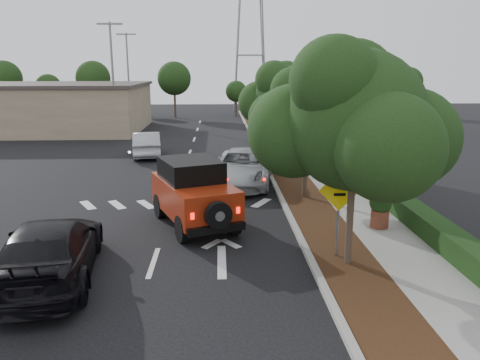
{
  "coord_description": "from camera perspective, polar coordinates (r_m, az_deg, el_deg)",
  "views": [
    {
      "loc": [
        1.96,
        -12.81,
        5.57
      ],
      "look_at": [
        2.67,
        3.0,
        1.73
      ],
      "focal_mm": 35.0,
      "sensor_mm": 36.0,
      "label": 1
    }
  ],
  "objects": [
    {
      "name": "silver_sedan_oncoming",
      "position": [
        30.54,
        -11.31,
        4.33
      ],
      "size": [
        2.33,
        4.92,
        1.56
      ],
      "primitive_type": "imported",
      "rotation": [
        0.0,
        0.0,
        3.29
      ],
      "color": "#A9ABB1",
      "rests_on": "ground"
    },
    {
      "name": "speed_hump_sign",
      "position": [
        13.78,
        11.98,
        -2.56
      ],
      "size": [
        1.22,
        0.1,
        2.6
      ],
      "rotation": [
        0.0,
        0.0,
        -0.01
      ],
      "color": "slate",
      "rests_on": "ground"
    },
    {
      "name": "silver_suv_ahead",
      "position": [
        22.68,
        0.33,
        1.56
      ],
      "size": [
        3.76,
        6.37,
        1.66
      ],
      "primitive_type": "imported",
      "rotation": [
        0.0,
        0.0,
        -0.18
      ],
      "color": "#B6B9BE",
      "rests_on": "ground"
    },
    {
      "name": "parked_suv",
      "position": [
        41.49,
        -19.11,
        6.14
      ],
      "size": [
        4.35,
        2.34,
        1.4
      ],
      "primitive_type": "imported",
      "rotation": [
        0.0,
        0.0,
        1.74
      ],
      "color": "#96999D",
      "rests_on": "ground"
    },
    {
      "name": "commercial_building",
      "position": [
        46.56,
        -25.54,
        7.91
      ],
      "size": [
        22.0,
        12.0,
        4.0
      ],
      "primitive_type": "cube",
      "color": "#82735A",
      "rests_on": "ground"
    },
    {
      "name": "terracotta_planter",
      "position": [
        16.88,
        16.76,
        -3.01
      ],
      "size": [
        0.77,
        0.77,
        1.35
      ],
      "rotation": [
        0.0,
        0.0,
        0.09
      ],
      "color": "brown",
      "rests_on": "ground"
    },
    {
      "name": "curb",
      "position": [
        25.55,
        3.4,
        1.18
      ],
      "size": [
        0.2,
        70.0,
        0.15
      ],
      "primitive_type": "cube",
      "color": "#9E9B93",
      "rests_on": "ground"
    },
    {
      "name": "red_jeep",
      "position": [
        16.89,
        -5.85,
        -1.44
      ],
      "size": [
        3.46,
        4.84,
        2.37
      ],
      "rotation": [
        0.0,
        0.0,
        0.38
      ],
      "color": "black",
      "rests_on": "ground"
    },
    {
      "name": "light_pole_b",
      "position": [
        51.98,
        -13.17,
        7.11
      ],
      "size": [
        2.0,
        0.22,
        9.0
      ],
      "primitive_type": null,
      "color": "slate",
      "rests_on": "ground"
    },
    {
      "name": "transmission_tower",
      "position": [
        61.2,
        1.21,
        8.39
      ],
      "size": [
        7.0,
        4.0,
        28.0
      ],
      "primitive_type": null,
      "color": "slate",
      "rests_on": "ground"
    },
    {
      "name": "hedge",
      "position": [
        26.28,
        12.78,
        1.93
      ],
      "size": [
        0.8,
        70.0,
        0.8
      ],
      "primitive_type": "cube",
      "color": "black",
      "rests_on": "ground"
    },
    {
      "name": "sidewalk",
      "position": [
        26.01,
        9.77,
        1.19
      ],
      "size": [
        2.0,
        70.0,
        0.12
      ],
      "primitive_type": "cube",
      "color": "gray",
      "rests_on": "ground"
    },
    {
      "name": "ground",
      "position": [
        14.11,
        -10.51,
        -9.88
      ],
      "size": [
        120.0,
        120.0,
        0.0
      ],
      "primitive_type": "plane",
      "color": "black",
      "rests_on": "ground"
    },
    {
      "name": "street_tree_far",
      "position": [
        26.66,
        5.32,
        1.5
      ],
      "size": [
        3.4,
        3.4,
        5.62
      ],
      "primitive_type": null,
      "color": "black",
      "rests_on": "ground"
    },
    {
      "name": "light_pole_a",
      "position": [
        40.11,
        -14.81,
        5.19
      ],
      "size": [
        2.0,
        0.22,
        9.0
      ],
      "primitive_type": null,
      "color": "slate",
      "rests_on": "ground"
    },
    {
      "name": "planting_strip",
      "position": [
        25.68,
        5.62,
        1.16
      ],
      "size": [
        1.8,
        70.0,
        0.12
      ],
      "primitive_type": "cube",
      "color": "black",
      "rests_on": "ground"
    },
    {
      "name": "street_tree_near",
      "position": [
        13.99,
        12.93,
        -10.2
      ],
      "size": [
        3.8,
        3.8,
        5.92
      ],
      "primitive_type": null,
      "color": "black",
      "rests_on": "ground"
    },
    {
      "name": "black_suv_oncoming",
      "position": [
        13.57,
        -22.14,
        -7.9
      ],
      "size": [
        3.12,
        5.97,
        1.65
      ],
      "primitive_type": "imported",
      "rotation": [
        0.0,
        0.0,
        3.29
      ],
      "color": "black",
      "rests_on": "ground"
    },
    {
      "name": "street_tree_mid",
      "position": [
        20.43,
        7.78,
        -2.33
      ],
      "size": [
        3.2,
        3.2,
        5.32
      ],
      "primitive_type": null,
      "color": "black",
      "rests_on": "ground"
    }
  ]
}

